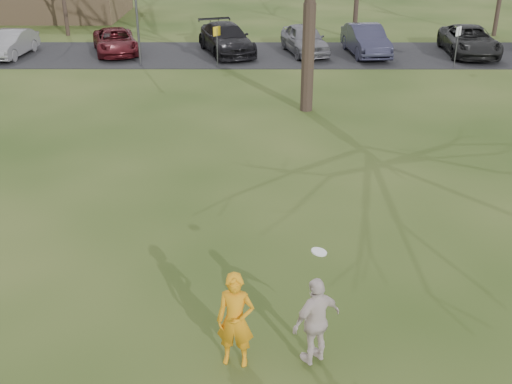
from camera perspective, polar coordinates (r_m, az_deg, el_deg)
ground at (r=11.69m, az=-0.06°, el=-15.17°), size 120.00×120.00×0.00m
parking_strip at (r=34.74m, az=0.10°, el=12.64°), size 62.00×6.50×0.04m
player_defender at (r=11.04m, az=-1.92°, el=-11.83°), size 0.74×0.54×1.86m
car_1 at (r=36.57m, az=-21.80°, el=12.68°), size 1.83×4.32×1.39m
car_2 at (r=35.66m, az=-12.93°, el=13.48°), size 3.50×5.19×1.32m
car_3 at (r=34.88m, az=-2.78°, el=14.03°), size 3.83×5.87×1.58m
car_4 at (r=34.87m, az=4.54°, el=13.97°), size 2.82×4.90×1.57m
car_5 at (r=34.94m, az=10.17°, el=13.72°), size 2.23×5.03×1.60m
car_6 at (r=36.45m, az=19.22°, el=13.14°), size 2.84×5.60×1.52m
catching_play at (r=11.04m, az=5.62°, el=-11.80°), size 1.07×0.91×2.21m
sign_yellow at (r=31.57m, az=-3.65°, el=13.97°), size 0.35×0.35×2.08m
sign_white at (r=33.05m, az=18.21°, el=13.31°), size 0.35×0.35×2.08m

